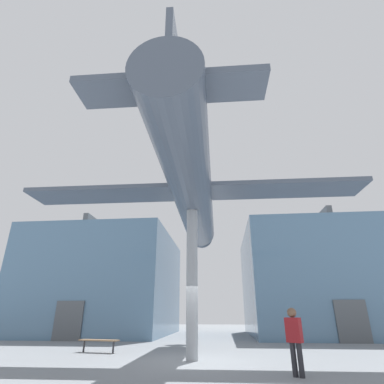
# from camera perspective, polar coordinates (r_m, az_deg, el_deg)

# --- Properties ---
(ground_plane) EXTENTS (80.00, 80.00, 0.00)m
(ground_plane) POSITION_cam_1_polar(r_m,az_deg,el_deg) (12.02, 0.00, -29.49)
(ground_plane) COLOR gray
(glass_pavilion_left) EXTENTS (10.69, 11.80, 8.29)m
(glass_pavilion_left) POSITION_cam_1_polar(r_m,az_deg,el_deg) (27.14, -15.87, -16.50)
(glass_pavilion_left) COLOR slate
(glass_pavilion_left) RESTS_ON ground_plane
(glass_pavilion_right) EXTENTS (10.69, 11.80, 8.29)m
(glass_pavilion_right) POSITION_cam_1_polar(r_m,az_deg,el_deg) (26.41, 22.49, -15.56)
(glass_pavilion_right) COLOR slate
(glass_pavilion_right) RESTS_ON ground_plane
(support_pylon_central) EXTENTS (0.43, 0.43, 5.54)m
(support_pylon_central) POSITION_cam_1_polar(r_m,az_deg,el_deg) (11.99, 0.00, -16.24)
(support_pylon_central) COLOR #999EA3
(support_pylon_central) RESTS_ON ground_plane
(suspended_airplane) EXTENTS (14.21, 15.81, 3.05)m
(suspended_airplane) POSITION_cam_1_polar(r_m,az_deg,el_deg) (13.11, 0.08, -0.34)
(suspended_airplane) COLOR #4C5666
(suspended_airplane) RESTS_ON support_pylon_central
(visitor_person) EXTENTS (0.45, 0.41, 1.68)m
(visitor_person) POSITION_cam_1_polar(r_m,az_deg,el_deg) (9.39, 18.92, -24.53)
(visitor_person) COLOR #232328
(visitor_person) RESTS_ON ground_plane
(plaza_bench) EXTENTS (1.83, 0.72, 0.50)m
(plaza_bench) POSITION_cam_1_polar(r_m,az_deg,el_deg) (14.94, -17.29, -25.48)
(plaza_bench) COLOR #846647
(plaza_bench) RESTS_ON ground_plane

